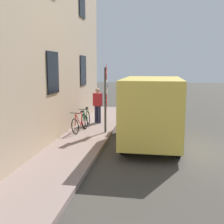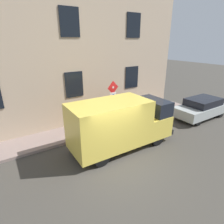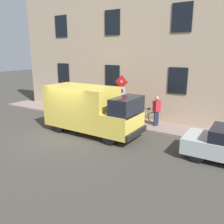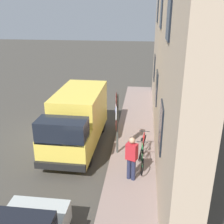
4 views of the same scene
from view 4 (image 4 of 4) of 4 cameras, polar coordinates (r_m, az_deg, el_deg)
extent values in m
plane|color=#423E37|center=(14.19, -10.53, -4.79)|extent=(80.00, 80.00, 0.00)
cube|color=gray|center=(13.56, 4.79, -5.44)|extent=(1.90, 17.82, 0.14)
cube|color=#C5AB8F|center=(12.30, 11.58, 11.75)|extent=(0.70, 15.82, 8.41)
cube|color=black|center=(8.52, 10.29, -3.16)|extent=(0.06, 1.10, 1.50)
cube|color=black|center=(12.61, 9.39, 5.06)|extent=(0.06, 1.10, 1.50)
cube|color=black|center=(16.82, 8.93, 9.21)|extent=(0.06, 1.10, 1.50)
cube|color=black|center=(7.77, 12.01, 20.03)|extent=(0.06, 1.10, 1.50)
cube|color=black|center=(12.11, 10.41, 20.50)|extent=(0.06, 1.10, 1.50)
cube|color=black|center=(16.46, 9.65, 20.72)|extent=(0.06, 1.10, 1.50)
cylinder|color=#474C47|center=(11.50, 1.15, -2.59)|extent=(0.09, 0.09, 2.73)
pyramid|color=silver|center=(11.09, 0.78, 2.67)|extent=(0.10, 0.50, 0.50)
pyramid|color=red|center=(11.09, 0.80, 2.67)|extent=(0.08, 0.56, 0.56)
cube|color=white|center=(11.28, 0.87, 0.02)|extent=(0.09, 0.44, 0.56)
cylinder|color=#1933B2|center=(11.26, 0.74, 0.31)|extent=(0.04, 0.24, 0.24)
pyramid|color=silver|center=(11.49, 0.75, -2.53)|extent=(0.10, 0.50, 0.50)
pyramid|color=red|center=(11.49, 0.78, -2.53)|extent=(0.08, 0.56, 0.56)
cube|color=#EFD14F|center=(13.13, -6.66, -0.03)|extent=(2.05, 3.83, 2.18)
cube|color=#EFD14F|center=(11.10, -9.82, -7.52)|extent=(2.02, 1.43, 1.10)
cube|color=black|center=(10.52, -10.46, -3.77)|extent=(1.93, 1.01, 0.84)
cube|color=black|center=(10.68, -10.89, -11.17)|extent=(2.00, 0.19, 0.28)
cylinder|color=black|center=(11.33, -5.00, -9.50)|extent=(0.23, 0.76, 0.76)
cylinder|color=black|center=(11.81, -13.46, -8.68)|extent=(0.23, 0.76, 0.76)
cylinder|color=black|center=(14.22, -2.10, -2.67)|extent=(0.23, 0.76, 0.76)
cylinder|color=black|center=(14.61, -8.92, -2.25)|extent=(0.23, 0.76, 0.76)
torus|color=black|center=(11.48, 6.27, -8.56)|extent=(0.14, 0.66, 0.66)
torus|color=black|center=(10.59, 6.40, -11.39)|extent=(0.14, 0.66, 0.66)
cylinder|color=#1E8E47|center=(11.09, 6.35, -8.50)|extent=(0.06, 0.60, 0.60)
cylinder|color=#1E8E47|center=(10.89, 6.42, -7.46)|extent=(0.07, 0.73, 0.07)
cylinder|color=#1E8E47|center=(10.79, 6.39, -9.54)|extent=(0.04, 0.19, 0.55)
cylinder|color=#1E8E47|center=(10.79, 6.36, -10.97)|extent=(0.05, 0.43, 0.12)
cylinder|color=#1E8E47|center=(11.34, 6.33, -7.54)|extent=(0.04, 0.09, 0.50)
cube|color=black|center=(10.56, 6.47, -8.30)|extent=(0.09, 0.20, 0.06)
cylinder|color=#262626|center=(11.18, 6.39, -6.26)|extent=(0.46, 0.05, 0.03)
torus|color=black|center=(12.38, 6.79, -6.22)|extent=(0.24, 0.67, 0.66)
torus|color=black|center=(11.47, 6.03, -8.59)|extent=(0.24, 0.67, 0.66)
cylinder|color=red|center=(11.99, 6.60, -6.07)|extent=(0.11, 0.60, 0.60)
cylinder|color=red|center=(11.80, 6.61, -5.07)|extent=(0.13, 0.73, 0.07)
cylinder|color=red|center=(11.68, 6.34, -6.95)|extent=(0.06, 0.19, 0.55)
cylinder|color=red|center=(11.67, 6.19, -8.26)|extent=(0.09, 0.43, 0.12)
cylinder|color=red|center=(12.25, 6.82, -5.24)|extent=(0.05, 0.09, 0.50)
cube|color=black|center=(11.47, 6.35, -5.75)|extent=(0.11, 0.21, 0.06)
cylinder|color=#262626|center=(12.10, 6.87, -4.04)|extent=(0.46, 0.09, 0.03)
cylinder|color=#262B47|center=(10.29, 3.60, -11.75)|extent=(0.16, 0.16, 0.85)
cylinder|color=#262B47|center=(10.22, 4.53, -12.01)|extent=(0.16, 0.16, 0.85)
cube|color=red|center=(9.87, 4.17, -8.31)|extent=(0.47, 0.39, 0.62)
sphere|color=tan|center=(9.65, 4.24, -5.99)|extent=(0.22, 0.22, 0.22)
camera|label=1|loc=(22.26, -1.02, 13.07)|focal=44.64mm
camera|label=2|loc=(18.97, -25.43, 16.33)|focal=30.08mm
camera|label=3|loc=(13.37, -64.56, 0.92)|focal=37.47mm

